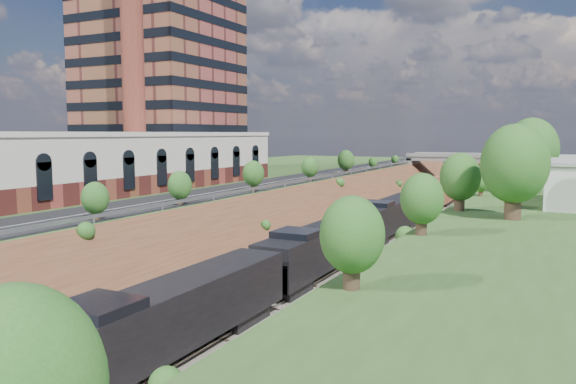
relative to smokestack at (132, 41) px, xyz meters
The scene contains 14 objects.
platform_left 23.05m from the smokestack, 53.13° to the left, with size 44.00×180.00×5.00m, color #335221.
embankment_left 35.58m from the smokestack, ahead, with size 7.07×180.00×7.07m, color brown.
embankment_right 53.39m from the smokestack, ahead, with size 7.07×180.00×7.07m, color brown.
rail_left_track 41.86m from the smokestack, ahead, with size 1.58×180.00×0.18m, color gray.
rail_right_track 46.11m from the smokestack, ahead, with size 1.58×180.00×0.18m, color gray.
road 28.88m from the smokestack, 11.04° to the left, with size 8.00×180.00×0.10m, color black.
guardrail 31.59m from the smokestack, ahead, with size 0.10×171.00×0.70m.
commercial_building 25.69m from the smokestack, 66.04° to the right, with size 14.30×62.30×7.00m.
highrise_tower 19.55m from the smokestack, 116.57° to the left, with size 22.00×22.00×53.90m.
smokestack is the anchor object (origin of this frame).
overpass 77.82m from the smokestack, 61.39° to the left, with size 24.50×8.30×7.40m.
tree_right_large 57.52m from the smokestack, 16.80° to the right, with size 5.25×5.25×7.61m.
tree_left_crest 46.95m from the smokestack, 56.09° to the right, with size 2.45×2.45×3.55m.
freight_train 50.86m from the smokestack, 32.38° to the left, with size 3.19×145.09×4.73m.
Camera 1 is at (20.70, -7.67, 11.86)m, focal length 35.00 mm.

